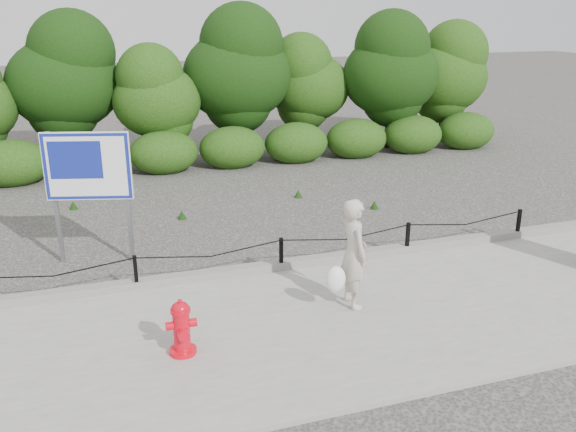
{
  "coord_description": "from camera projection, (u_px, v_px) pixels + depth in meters",
  "views": [
    {
      "loc": [
        -3.02,
        -9.42,
        4.51
      ],
      "look_at": [
        0.19,
        0.2,
        1.0
      ],
      "focal_mm": 38.0,
      "sensor_mm": 36.0,
      "label": 1
    }
  ],
  "objects": [
    {
      "name": "ground",
      "position": [
        281.0,
        274.0,
        10.82
      ],
      "size": [
        90.0,
        90.0,
        0.0
      ],
      "primitive_type": "plane",
      "color": "#2D2B28",
      "rests_on": "ground"
    },
    {
      "name": "sidewalk",
      "position": [
        323.0,
        324.0,
        9.02
      ],
      "size": [
        14.0,
        4.0,
        0.08
      ],
      "primitive_type": "cube",
      "color": "gray",
      "rests_on": "ground"
    },
    {
      "name": "curb",
      "position": [
        280.0,
        265.0,
        10.82
      ],
      "size": [
        14.0,
        0.22,
        0.14
      ],
      "primitive_type": "cube",
      "color": "slate",
      "rests_on": "sidewalk"
    },
    {
      "name": "chain_barrier",
      "position": [
        281.0,
        250.0,
        10.67
      ],
      "size": [
        10.06,
        0.06,
        0.6
      ],
      "color": "black",
      "rests_on": "sidewalk"
    },
    {
      "name": "treeline",
      "position": [
        196.0,
        78.0,
        18.1
      ],
      "size": [
        20.4,
        3.6,
        4.52
      ],
      "color": "black",
      "rests_on": "ground"
    },
    {
      "name": "fire_hydrant",
      "position": [
        182.0,
        328.0,
        8.08
      ],
      "size": [
        0.41,
        0.41,
        0.79
      ],
      "rotation": [
        0.0,
        0.0,
        -0.01
      ],
      "color": "red",
      "rests_on": "sidewalk"
    },
    {
      "name": "pedestrian",
      "position": [
        352.0,
        255.0,
        9.26
      ],
      "size": [
        0.72,
        0.64,
        1.73
      ],
      "rotation": [
        0.0,
        0.0,
        1.59
      ],
      "color": "#BEB4A3",
      "rests_on": "sidewalk"
    },
    {
      "name": "advertising_sign",
      "position": [
        88.0,
        172.0,
        10.76
      ],
      "size": [
        1.49,
        0.49,
        2.45
      ],
      "rotation": [
        0.0,
        0.0,
        -0.27
      ],
      "color": "slate",
      "rests_on": "ground"
    }
  ]
}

